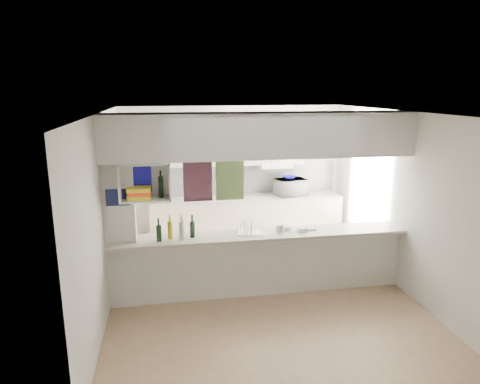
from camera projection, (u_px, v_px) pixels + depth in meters
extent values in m
plane|color=#9A7559|center=(260.00, 293.00, 6.24)|extent=(4.80, 4.80, 0.00)
plane|color=white|center=(262.00, 112.00, 5.63)|extent=(4.80, 4.80, 0.00)
plane|color=silver|center=(234.00, 174.00, 8.23)|extent=(4.20, 0.00, 4.20)
plane|color=silver|center=(104.00, 215.00, 5.58)|extent=(0.00, 4.80, 4.80)
plane|color=silver|center=(400.00, 201.00, 6.28)|extent=(0.00, 4.80, 4.80)
cube|color=silver|center=(260.00, 265.00, 6.13)|extent=(4.20, 0.15, 0.88)
cube|color=#ABA696|center=(261.00, 235.00, 6.02)|extent=(4.20, 0.50, 0.04)
cube|color=white|center=(262.00, 135.00, 5.70)|extent=(4.20, 0.50, 0.60)
cube|color=silver|center=(120.00, 214.00, 5.61)|extent=(0.40, 0.18, 2.60)
cube|color=#191E4C|center=(118.00, 197.00, 5.46)|extent=(0.30, 0.01, 0.22)
cube|color=white|center=(119.00, 215.00, 5.52)|extent=(0.30, 0.01, 0.24)
cube|color=black|center=(198.00, 180.00, 5.91)|extent=(0.40, 0.02, 0.62)
cube|color=#19705F|center=(230.00, 178.00, 5.99)|extent=(0.40, 0.02, 0.62)
cube|color=white|center=(146.00, 199.00, 5.53)|extent=(0.65, 0.35, 0.02)
cube|color=white|center=(144.00, 163.00, 5.42)|extent=(0.65, 0.35, 0.02)
cube|color=white|center=(145.00, 179.00, 5.63)|extent=(0.65, 0.02, 0.50)
cube|color=white|center=(120.00, 182.00, 5.42)|extent=(0.02, 0.35, 0.50)
cube|color=white|center=(170.00, 180.00, 5.52)|extent=(0.02, 0.35, 0.50)
cube|color=gold|center=(139.00, 197.00, 5.50)|extent=(0.30, 0.24, 0.05)
cube|color=red|center=(139.00, 193.00, 5.49)|extent=(0.28, 0.22, 0.05)
cube|color=gold|center=(139.00, 189.00, 5.48)|extent=(0.30, 0.24, 0.05)
cube|color=#110E9B|center=(141.00, 179.00, 5.58)|extent=(0.26, 0.02, 0.34)
cylinder|color=black|center=(161.00, 187.00, 5.52)|extent=(0.06, 0.06, 0.28)
cube|color=beige|center=(247.00, 221.00, 8.17)|extent=(3.60, 0.60, 0.90)
cube|color=#ABA696|center=(247.00, 198.00, 8.07)|extent=(3.60, 0.63, 0.03)
cube|color=silver|center=(244.00, 178.00, 8.27)|extent=(3.60, 0.03, 0.60)
cube|color=beige|center=(235.00, 145.00, 7.93)|extent=(2.62, 0.34, 0.72)
cube|color=white|center=(275.00, 166.00, 8.08)|extent=(0.60, 0.46, 0.12)
cube|color=silver|center=(278.00, 170.00, 7.87)|extent=(0.60, 0.02, 0.05)
imported|color=white|center=(291.00, 187.00, 8.17)|extent=(0.64, 0.50, 0.31)
imported|color=#110E9B|center=(289.00, 177.00, 8.15)|extent=(0.24, 0.24, 0.06)
cube|color=silver|center=(250.00, 232.00, 6.04)|extent=(0.42, 0.34, 0.01)
cylinder|color=white|center=(244.00, 225.00, 6.02)|extent=(0.04, 0.19, 0.19)
cylinder|color=white|center=(248.00, 225.00, 6.02)|extent=(0.04, 0.19, 0.19)
cylinder|color=white|center=(252.00, 225.00, 6.02)|extent=(0.04, 0.19, 0.19)
imported|color=white|center=(280.00, 229.00, 5.99)|extent=(0.14, 0.14, 0.10)
cylinder|color=black|center=(159.00, 233.00, 5.69)|extent=(0.07, 0.07, 0.22)
cylinder|color=black|center=(158.00, 222.00, 5.65)|extent=(0.03, 0.03, 0.10)
cylinder|color=olive|center=(170.00, 230.00, 5.79)|extent=(0.07, 0.07, 0.23)
cylinder|color=olive|center=(170.00, 218.00, 5.75)|extent=(0.03, 0.03, 0.10)
cylinder|color=silver|center=(182.00, 231.00, 5.73)|extent=(0.07, 0.07, 0.25)
cylinder|color=silver|center=(181.00, 218.00, 5.69)|extent=(0.03, 0.03, 0.10)
cylinder|color=black|center=(192.00, 230.00, 5.84)|extent=(0.07, 0.07, 0.22)
cylinder|color=black|center=(192.00, 218.00, 5.80)|extent=(0.03, 0.03, 0.10)
cylinder|color=silver|center=(287.00, 228.00, 6.14)|extent=(0.14, 0.14, 0.07)
cube|color=silver|center=(302.00, 230.00, 6.08)|extent=(0.14, 0.10, 0.06)
cube|color=black|center=(312.00, 230.00, 6.14)|extent=(0.14, 0.07, 0.01)
cylinder|color=black|center=(224.00, 194.00, 8.02)|extent=(0.10, 0.10, 0.14)
cube|color=brown|center=(222.00, 192.00, 8.04)|extent=(0.11, 0.10, 0.18)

